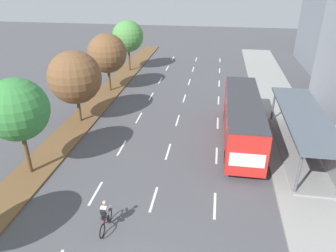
% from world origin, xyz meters
% --- Properties ---
extents(median_strip, '(2.60, 52.00, 0.12)m').
position_xyz_m(median_strip, '(-8.30, 20.00, 0.06)').
color(median_strip, brown).
rests_on(median_strip, ground).
extents(sidewalk_right, '(4.50, 52.00, 0.15)m').
position_xyz_m(sidewalk_right, '(9.25, 20.00, 0.07)').
color(sidewalk_right, gray).
rests_on(sidewalk_right, ground).
extents(lane_divider_left, '(0.14, 45.44, 0.01)m').
position_xyz_m(lane_divider_left, '(-3.50, 17.22, 0.00)').
color(lane_divider_left, white).
rests_on(lane_divider_left, ground).
extents(lane_divider_center, '(0.14, 45.44, 0.01)m').
position_xyz_m(lane_divider_center, '(0.00, 17.22, 0.00)').
color(lane_divider_center, white).
rests_on(lane_divider_center, ground).
extents(lane_divider_right, '(0.14, 45.44, 0.01)m').
position_xyz_m(lane_divider_right, '(3.50, 17.22, 0.00)').
color(lane_divider_right, white).
rests_on(lane_divider_right, ground).
extents(bus_shelter, '(2.90, 11.04, 2.86)m').
position_xyz_m(bus_shelter, '(9.53, 13.15, 1.87)').
color(bus_shelter, gray).
rests_on(bus_shelter, sidewalk_right).
extents(bus, '(2.54, 11.29, 3.37)m').
position_xyz_m(bus, '(5.25, 14.44, 2.07)').
color(bus, red).
rests_on(bus, ground).
extents(cyclist, '(0.46, 1.82, 1.71)m').
position_xyz_m(cyclist, '(-1.92, 3.78, 0.79)').
color(cyclist, black).
rests_on(cyclist, ground).
extents(median_tree_second, '(3.77, 3.77, 6.25)m').
position_xyz_m(median_tree_second, '(-8.37, 7.76, 4.48)').
color(median_tree_second, brown).
rests_on(median_tree_second, median_strip).
extents(median_tree_third, '(4.37, 4.37, 6.08)m').
position_xyz_m(median_tree_third, '(-8.31, 15.64, 4.01)').
color(median_tree_third, brown).
rests_on(median_tree_third, median_strip).
extents(median_tree_fourth, '(4.05, 4.05, 6.05)m').
position_xyz_m(median_tree_fourth, '(-8.24, 23.51, 4.14)').
color(median_tree_fourth, brown).
rests_on(median_tree_fourth, median_strip).
extents(median_tree_fifth, '(3.89, 3.89, 6.29)m').
position_xyz_m(median_tree_fifth, '(-8.18, 31.38, 4.46)').
color(median_tree_fifth, brown).
rests_on(median_tree_fifth, median_strip).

